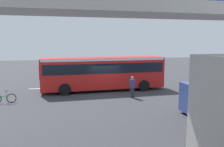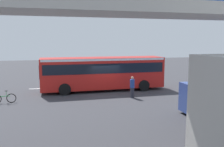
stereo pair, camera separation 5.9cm
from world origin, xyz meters
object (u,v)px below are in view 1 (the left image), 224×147
Objects in this scene: parked_van at (220,96)px; traffic_sign at (89,67)px; pedestrian at (132,87)px; city_bus at (103,71)px; bicycle_green at (4,98)px.

traffic_sign is (6.52, -12.46, 0.71)m from parked_van.
parked_van is 6.93m from pedestrian.
pedestrian is at bearing 110.17° from traffic_sign.
city_bus is at bearing -58.03° from parked_van.
bicycle_green is at bearing -24.22° from parked_van.
city_bus reaches higher than bicycle_green.
pedestrian is (-10.04, 0.68, 0.51)m from bicycle_green.
parked_van is 1.71× the size of traffic_sign.
bicycle_green is at bearing 19.12° from city_bus.
pedestrian reaches higher than bicycle_green.
bicycle_green is at bearing -3.86° from pedestrian.
city_bus is 4.08m from pedestrian.
parked_van is 15.43m from bicycle_green.
city_bus is 4.12× the size of traffic_sign.
pedestrian is (-1.73, 3.56, -1.00)m from city_bus.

